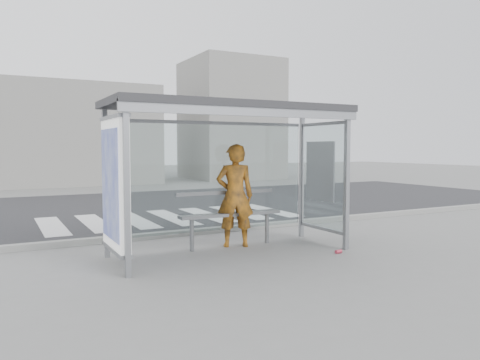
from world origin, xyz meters
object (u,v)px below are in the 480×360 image
at_px(person, 235,196).
at_px(bench, 230,214).
at_px(soda_can, 339,252).
at_px(bus_shelter, 210,140).

relative_size(person, bench, 0.95).
bearing_deg(soda_can, bench, 135.61).
bearing_deg(bus_shelter, soda_can, -25.37).
relative_size(bus_shelter, person, 2.21).
bearing_deg(person, bench, 3.28).
xyz_separation_m(bench, soda_can, (1.43, -1.40, -0.58)).
distance_m(person, soda_can, 2.14).
xyz_separation_m(bus_shelter, bench, (0.61, 0.43, -1.37)).
height_order(bus_shelter, person, bus_shelter).
bearing_deg(soda_can, bus_shelter, 154.63).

